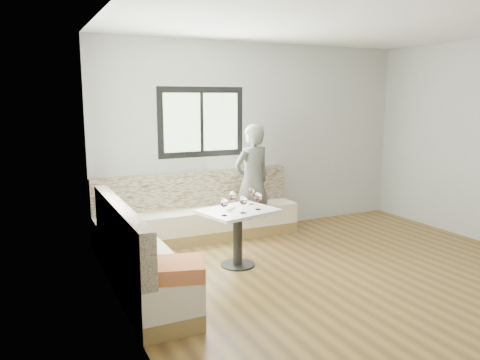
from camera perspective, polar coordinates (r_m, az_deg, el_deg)
name	(u,v)px	position (r m, az deg, el deg)	size (l,w,h in m)	color
room	(357,154)	(5.07, 14.10, 3.10)	(5.01, 5.01, 2.81)	brown
banquette	(176,233)	(5.91, -7.75, -6.44)	(2.90, 2.83, 0.95)	olive
table	(238,224)	(5.58, -0.28, -5.36)	(0.97, 0.83, 0.69)	black
person	(252,181)	(6.69, 1.49, -0.14)	(0.60, 0.39, 1.63)	#5B5C53
olive_ramekin	(229,209)	(5.49, -1.30, -3.57)	(0.09, 0.09, 0.03)	white
wine_glass_a	(224,203)	(5.23, -1.95, -2.82)	(0.09, 0.09, 0.21)	white
wine_glass_b	(243,201)	(5.33, 0.42, -2.56)	(0.09, 0.09, 0.21)	white
wine_glass_c	(258,198)	(5.51, 2.21, -2.15)	(0.09, 0.09, 0.21)	white
wine_glass_d	(232,196)	(5.57, -0.92, -2.02)	(0.09, 0.09, 0.21)	white
wine_glass_e	(251,193)	(5.78, 1.39, -1.58)	(0.09, 0.09, 0.21)	white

